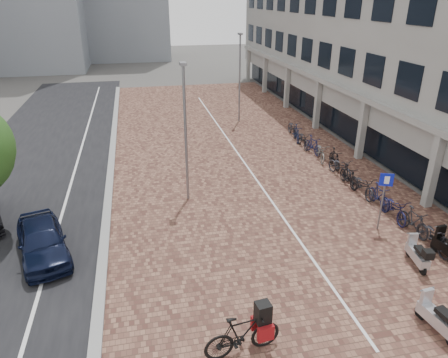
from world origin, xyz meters
TOP-DOWN VIEW (x-y plane):
  - ground at (0.00, 0.00)m, footprint 140.00×140.00m
  - plaza_brick at (2.00, 12.00)m, footprint 14.50×42.00m
  - street_asphalt at (-9.00, 12.00)m, footprint 8.00×50.00m
  - curb at (-5.10, 12.00)m, footprint 0.35×42.00m
  - lane_line at (-7.00, 12.00)m, footprint 0.12×44.00m
  - parking_line at (2.20, 12.00)m, footprint 0.10×30.00m
  - car_navy at (-7.17, 3.58)m, footprint 2.59×4.16m
  - hero_bike at (-1.30, -2.22)m, footprint 2.16×0.85m
  - scooter_front at (5.58, 0.21)m, footprint 0.73×1.53m
  - scooter_back at (4.17, -2.70)m, footprint 0.69×1.66m
  - parking_sign at (5.62, 2.67)m, footprint 0.49×0.23m
  - lamp_near at (-1.48, 6.98)m, footprint 0.12×0.12m
  - lamp_far at (3.94, 18.83)m, footprint 0.12×0.12m
  - bike_row at (6.61, 7.90)m, footprint 1.27×15.82m

SIDE VIEW (x-z plane):
  - ground at x=0.00m, z-range 0.00..0.00m
  - street_asphalt at x=-9.00m, z-range -0.01..0.02m
  - plaza_brick at x=2.00m, z-range -0.01..0.03m
  - lane_line at x=-7.00m, z-range 0.02..0.02m
  - parking_line at x=2.20m, z-range 0.03..0.04m
  - curb at x=-5.10m, z-range 0.00..0.14m
  - scooter_front at x=5.58m, z-range 0.00..1.01m
  - bike_row at x=6.61m, z-range 0.00..1.05m
  - scooter_back at x=4.17m, z-range 0.00..1.11m
  - hero_bike at x=-1.30m, z-range -0.08..1.40m
  - car_navy at x=-7.17m, z-range 0.00..1.32m
  - parking_sign at x=5.62m, z-range 0.42..2.87m
  - lamp_near at x=-1.48m, z-range 0.00..6.10m
  - lamp_far at x=3.94m, z-range 0.00..6.20m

